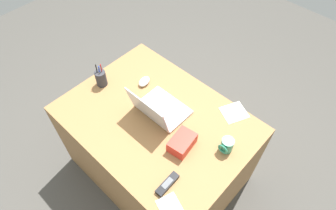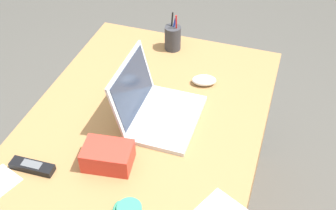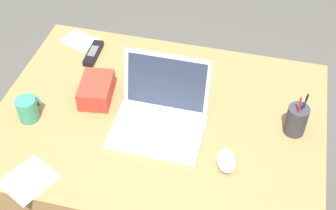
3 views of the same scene
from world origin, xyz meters
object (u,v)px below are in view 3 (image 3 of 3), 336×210
at_px(laptop, 160,116).
at_px(coffee_mug_white, 28,108).
at_px(pen_holder, 296,120).
at_px(cordless_phone, 93,53).
at_px(computer_mouse, 226,161).
at_px(snack_bag, 96,90).

relative_size(laptop, coffee_mug_white, 3.53).
height_order(laptop, pen_holder, laptop).
distance_m(cordless_phone, pen_holder, 0.88).
relative_size(computer_mouse, cordless_phone, 0.65).
bearing_deg(cordless_phone, coffee_mug_white, -104.15).
xyz_separation_m(cordless_phone, snack_bag, (0.10, -0.24, 0.03)).
height_order(computer_mouse, cordless_phone, computer_mouse).
bearing_deg(laptop, snack_bag, 163.76).
relative_size(computer_mouse, coffee_mug_white, 1.11).
height_order(coffee_mug_white, cordless_phone, coffee_mug_white).
bearing_deg(coffee_mug_white, laptop, 9.71).
xyz_separation_m(laptop, cordless_phone, (-0.38, 0.32, -0.04)).
distance_m(computer_mouse, coffee_mug_white, 0.74).
xyz_separation_m(pen_holder, snack_bag, (-0.74, -0.01, -0.02)).
distance_m(laptop, snack_bag, 0.28).
distance_m(cordless_phone, snack_bag, 0.26).
bearing_deg(coffee_mug_white, pen_holder, 9.97).
bearing_deg(cordless_phone, laptop, -40.12).
distance_m(laptop, cordless_phone, 0.49).
xyz_separation_m(cordless_phone, pen_holder, (0.85, -0.23, 0.05)).
height_order(coffee_mug_white, snack_bag, coffee_mug_white).
xyz_separation_m(coffee_mug_white, pen_holder, (0.95, 0.17, 0.01)).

